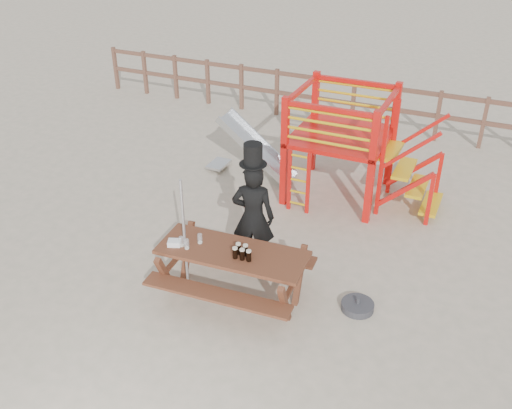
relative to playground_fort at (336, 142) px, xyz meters
name	(u,v)px	position (x,y,z in m)	size (l,w,h in m)	color
ground	(249,298)	(-0.12, -3.58, -1.07)	(60.00, 60.00, 0.00)	#C6B19A
back_fence	(374,101)	(-0.12, 3.42, -0.34)	(15.09, 0.09, 1.20)	brown
playground_fort	(336,142)	(0.00, 0.00, 0.00)	(4.71, 1.84, 2.10)	red
picnic_table	(233,268)	(-0.34, -3.66, -0.55)	(2.21, 1.60, 0.82)	brown
man_with_hat	(253,215)	(-0.40, -2.83, -0.12)	(0.74, 0.58, 2.12)	black
metal_pole	(185,239)	(-1.01, -3.82, -0.13)	(0.04, 0.04, 1.88)	#B2B2B7
parasol_base	(357,306)	(1.40, -3.17, -1.02)	(0.47, 0.47, 0.20)	#333338
paper_bag	(174,243)	(-1.16, -3.87, -0.21)	(0.18, 0.14, 0.08)	white
stout_pints	(242,252)	(-0.15, -3.74, -0.17)	(0.28, 0.19, 0.17)	black
empty_glasses	(189,242)	(-0.95, -3.80, -0.18)	(0.27, 0.27, 0.15)	silver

